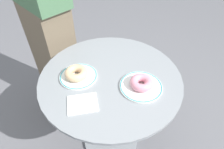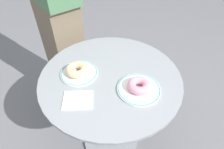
{
  "view_description": "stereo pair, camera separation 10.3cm",
  "coord_description": "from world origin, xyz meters",
  "views": [
    {
      "loc": [
        0.14,
        -0.73,
        1.44
      ],
      "look_at": [
        0.01,
        0.0,
        0.72
      ],
      "focal_mm": 30.13,
      "sensor_mm": 36.0,
      "label": 1
    },
    {
      "loc": [
        0.24,
        -0.71,
        1.44
      ],
      "look_at": [
        0.01,
        0.0,
        0.72
      ],
      "focal_mm": 30.13,
      "sensor_mm": 36.0,
      "label": 2
    }
  ],
  "objects": [
    {
      "name": "donut_pink_frosted",
      "position": [
        0.17,
        -0.05,
        0.75
      ],
      "size": [
        0.13,
        0.13,
        0.04
      ],
      "primitive_type": "torus",
      "rotation": [
        0.0,
        0.0,
        3.23
      ],
      "color": "pink",
      "rests_on": "plate_right"
    },
    {
      "name": "paper_napkin",
      "position": [
        -0.1,
        -0.21,
        0.72
      ],
      "size": [
        0.18,
        0.16,
        0.01
      ],
      "primitive_type": "cube",
      "rotation": [
        0.0,
        0.0,
        0.36
      ],
      "color": "white",
      "rests_on": "cafe_table"
    },
    {
      "name": "donut_glazed",
      "position": [
        -0.18,
        -0.04,
        0.75
      ],
      "size": [
        0.18,
        0.18,
        0.04
      ],
      "primitive_type": "torus",
      "rotation": [
        0.0,
        0.0,
        2.39
      ],
      "color": "#E0B789",
      "rests_on": "plate_left"
    },
    {
      "name": "person_figure",
      "position": [
        -0.52,
        0.37,
        0.86
      ],
      "size": [
        0.46,
        0.42,
        1.76
      ],
      "color": "brown",
      "rests_on": "ground"
    },
    {
      "name": "plate_right",
      "position": [
        0.17,
        -0.05,
        0.72
      ],
      "size": [
        0.22,
        0.22,
        0.01
      ],
      "color": "white",
      "rests_on": "cafe_table"
    },
    {
      "name": "cafe_table",
      "position": [
        0.0,
        0.0,
        0.49
      ],
      "size": [
        0.79,
        0.79,
        0.71
      ],
      "color": "gray",
      "rests_on": "ground"
    },
    {
      "name": "plate_left",
      "position": [
        -0.17,
        -0.04,
        0.72
      ],
      "size": [
        0.21,
        0.21,
        0.01
      ],
      "color": "white",
      "rests_on": "cafe_table"
    },
    {
      "name": "ground_plane",
      "position": [
        0.0,
        0.0,
        -0.01
      ],
      "size": [
        7.0,
        7.0,
        0.02
      ],
      "primitive_type": "cube",
      "color": "slate"
    }
  ]
}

